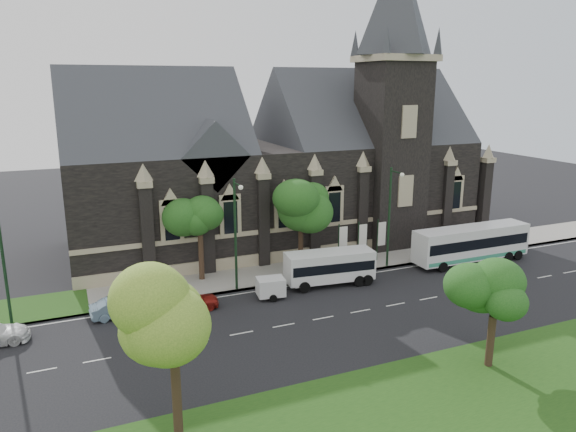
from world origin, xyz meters
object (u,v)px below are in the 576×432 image
tree_walk_left (201,213)px  shuttle_bus (330,266)px  street_lamp_mid (236,229)px  street_lamp_far (2,254)px  banner_flag_right (380,236)px  sedan (121,307)px  street_lamp_near (391,212)px  banner_flag_left (342,241)px  tree_park_near (176,307)px  banner_flag_center (361,239)px  car_far_red (190,301)px  box_trailer (271,287)px  tree_walk_right (302,202)px  tree_park_east (496,290)px  tour_coach (471,243)px

tree_walk_left → shuttle_bus: size_ratio=1.03×
street_lamp_mid → street_lamp_far: 16.00m
banner_flag_right → sedan: 23.49m
street_lamp_near → banner_flag_left: (-3.71, 1.91, -2.73)m
tree_park_near → street_lamp_far: bearing=117.4°
banner_flag_center → car_far_red: (-16.55, -3.99, -1.68)m
box_trailer → car_far_red: bearing=-174.5°
tree_walk_right → sedan: 17.61m
tree_park_near → banner_flag_right: 28.61m
tree_walk_left → street_lamp_near: 16.22m
tree_park_near → shuttle_bus: (15.15, 14.36, -4.81)m
street_lamp_near → car_far_red: 18.90m
street_lamp_mid → street_lamp_far: size_ratio=1.00×
banner_flag_right → car_far_red: banner_flag_right is taller
street_lamp_mid → banner_flag_right: (14.29, 1.91, -2.73)m
street_lamp_near → street_lamp_far: same height
street_lamp_mid → box_trailer: (1.92, -2.30, -4.21)m
banner_flag_center → banner_flag_right: bearing=0.0°
tree_park_near → shuttle_bus: size_ratio=1.16×
street_lamp_mid → box_trailer: bearing=-50.1°
tree_park_near → banner_flag_right: bearing=38.9°
tree_park_east → banner_flag_right: 18.91m
street_lamp_near → street_lamp_mid: 14.00m
sedan → car_far_red: bearing=-104.7°
tree_park_east → car_far_red: 20.72m
tree_walk_left → car_far_red: tree_walk_left is taller
tree_walk_right → shuttle_bus: tree_walk_right is taller
tree_park_near → car_far_red: 15.33m
street_lamp_far → banner_flag_left: street_lamp_far is taller
tree_park_east → banner_flag_left: (0.11, 18.32, -2.24)m
street_lamp_mid → shuttle_bus: 8.31m
tour_coach → shuttle_bus: tour_coach is taller
tree_park_near → car_far_red: tree_park_near is taller
shuttle_bus → banner_flag_right: bearing=32.4°
shuttle_bus → sedan: (-16.32, 0.29, -0.91)m
tree_walk_right → tour_coach: size_ratio=0.68×
sedan → car_far_red: car_far_red is taller
tree_park_east → street_lamp_far: 30.90m
tree_park_east → tour_coach: tree_park_east is taller
street_lamp_near → street_lamp_far: size_ratio=1.00×
tree_park_near → tour_coach: size_ratio=0.75×
street_lamp_mid → banner_flag_right: bearing=7.6°
banner_flag_left → box_trailer: 9.48m
tree_walk_left → street_lamp_far: bearing=-165.7°
shuttle_bus → tree_walk_right: bearing=98.0°
sedan → street_lamp_near: bearing=-91.2°
tree_park_near → street_lamp_far: (-8.23, 15.86, -1.30)m
tree_walk_right → banner_flag_left: bearing=-29.1°
tree_park_near → tree_walk_right: 24.58m
banner_flag_left → sedan: size_ratio=0.95×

